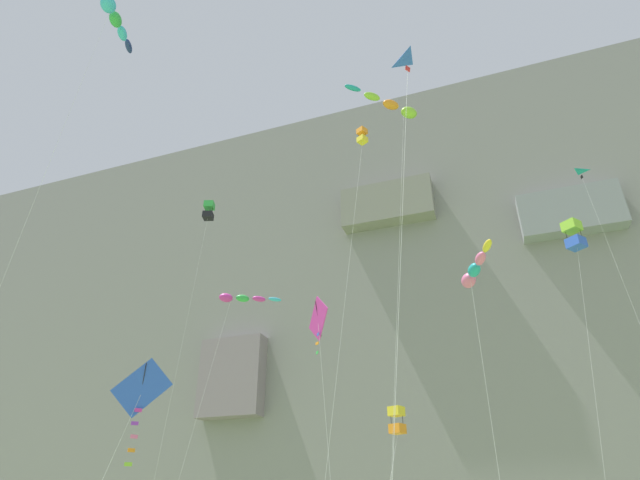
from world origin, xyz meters
The scene contains 13 objects.
cliff_face centered at (-0.01, 63.30, 28.55)m, with size 180.00×31.96×57.11m.
kite_windsock_mid_left centered at (5.70, 22.62, 31.63)m, with size 5.01×7.08×32.20m.
kite_diamond_high_right centered at (-4.31, 11.02, 8.28)m, with size 2.17×3.06×9.70m.
kite_delta_far_right centered at (8.70, 9.05, 19.34)m, with size 2.46×4.03×21.06m.
kite_box_near_cliff centered at (3.86, 25.07, 8.71)m, with size 1.54×4.78×9.52m.
kite_delta_upper_left centered at (19.95, 35.95, 28.40)m, with size 1.40×6.77×30.64m.
kite_diamond_mid_right centered at (0.96, 18.86, 13.37)m, with size 2.69×3.04×14.82m.
kite_box_front_field centered at (16.88, 28.93, 21.31)m, with size 3.76×5.12×22.40m.
kite_box_low_right centered at (3.44, 21.40, 28.10)m, with size 2.18×6.09×28.95m.
kite_windsock_upper_mid centered at (-8.41, 26.46, 18.89)m, with size 5.05×6.20×19.26m.
kite_windsock_far_left centered at (-11.31, 10.44, 34.39)m, with size 2.71×5.99×35.33m.
kite_windsock_low_left centered at (9.97, 13.43, 12.75)m, with size 1.69×4.37×13.12m.
kite_box_mid_center centered at (-17.26, 33.54, 33.10)m, with size 1.93×6.06×34.20m.
Camera 1 is at (10.41, -7.32, 3.66)m, focal length 28.50 mm.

